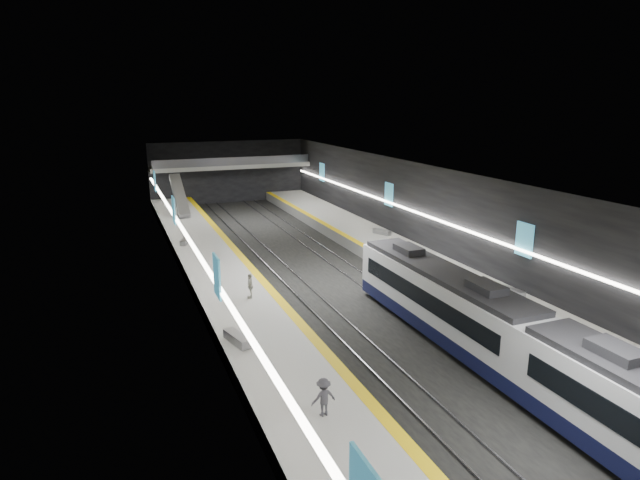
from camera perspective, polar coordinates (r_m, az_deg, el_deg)
name	(u,v)px	position (r m, az deg, el deg)	size (l,w,h in m)	color
ground	(334,286)	(39.32, 1.45, -4.90)	(70.00, 70.00, 0.00)	black
ceiling	(334,177)	(37.38, 1.53, 6.72)	(20.00, 70.00, 0.04)	beige
wall_left	(192,247)	(35.55, -13.50, -0.71)	(0.04, 70.00, 8.00)	black
wall_right	(452,221)	(42.98, 13.86, 1.94)	(0.04, 70.00, 8.00)	black
wall_back	(229,172)	(71.14, -9.73, 7.16)	(20.00, 0.04, 8.00)	black
platform_left	(232,293)	(37.02, -9.33, -5.56)	(5.00, 70.00, 1.00)	slate
tile_surface_left	(232,286)	(36.85, -9.37, -4.82)	(5.00, 70.00, 0.02)	#B4B4AF
tactile_strip_left	(263,281)	(37.33, -6.06, -4.42)	(0.60, 70.00, 0.02)	yellow
platform_right	(422,268)	(42.52, 10.81, -2.92)	(5.00, 70.00, 1.00)	slate
tile_surface_right	(422,261)	(42.37, 10.84, -2.26)	(5.00, 70.00, 0.02)	#B4B4AF
tactile_strip_right	(397,264)	(41.26, 8.26, -2.60)	(0.60, 70.00, 0.02)	yellow
rails	(334,285)	(39.30, 1.45, -4.82)	(6.52, 70.00, 0.12)	gray
train	(537,355)	(26.30, 22.16, -11.28)	(2.69, 30.04, 3.60)	black
ad_posters	(329,223)	(38.93, 0.92, 1.81)	(19.94, 53.50, 2.20)	teal
cove_light_left	(195,249)	(35.63, -13.16, -0.99)	(0.25, 68.60, 0.12)	white
cove_light_right	(449,224)	(42.91, 13.62, 1.66)	(0.25, 68.60, 0.12)	white
mezzanine_bridge	(232,166)	(69.00, -9.40, 7.81)	(20.00, 3.00, 1.50)	gray
escalator	(179,195)	(61.31, -14.77, 4.62)	(1.20, 8.00, 0.60)	#99999E
bench_left_near	(237,339)	(28.46, -8.82, -10.37)	(0.57, 2.06, 0.50)	#99999E
bench_left_far	(185,241)	(48.17, -14.22, -0.11)	(0.50, 1.79, 0.44)	#99999E
bench_right_near	(512,292)	(36.79, 19.80, -5.23)	(0.48, 1.73, 0.42)	#99999E
bench_right_far	(382,232)	(50.15, 6.62, 0.85)	(0.52, 1.87, 0.46)	#99999E
passenger_left_a	(250,286)	(34.20, -7.45, -4.88)	(0.95, 0.40, 1.62)	silver
passenger_left_b	(324,397)	(22.12, 0.38, -16.45)	(1.04, 0.60, 1.60)	#45444C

